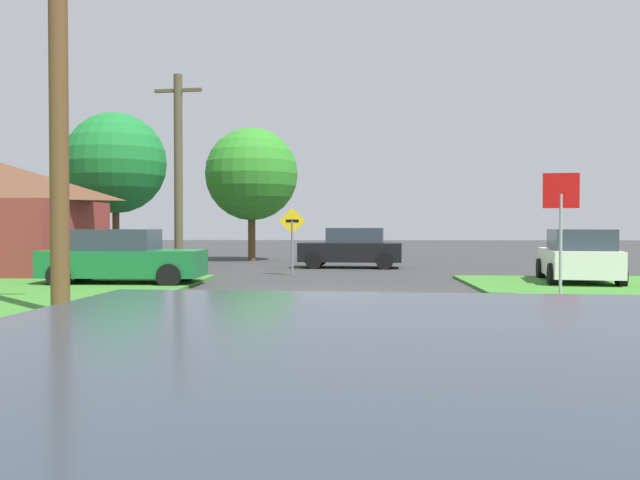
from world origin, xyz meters
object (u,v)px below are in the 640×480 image
Objects in this scene: direction_sign at (292,234)px; oak_tree_left at (115,163)px; parked_car_near_building at (121,257)px; pine_tree_center at (252,174)px; car_on_crossroad at (579,257)px; utility_pole_mid at (178,171)px; stop_sign at (561,210)px; car_approaching_junction at (352,248)px; utility_pole_near at (59,85)px.

oak_tree_left is at bearing 144.56° from direction_sign.
pine_tree_center is at bearing 81.81° from parked_car_near_building.
car_on_crossroad is 0.56× the size of utility_pole_mid.
car_approaching_junction is at bearing -61.35° from stop_sign.
pine_tree_center reaches higher than car_on_crossroad.
stop_sign is 0.34× the size of utility_pole_near.
stop_sign is 19.67m from pine_tree_center.
car_approaching_junction is 10.59m from parked_car_near_building.
car_on_crossroad is (6.60, -7.31, -0.00)m from car_approaching_junction.
utility_pole_near is 1.30× the size of oak_tree_left.
stop_sign is 12.04m from parked_car_near_building.
car_approaching_junction and parked_car_near_building have the same top height.
parked_car_near_building is 0.70× the size of pine_tree_center.
oak_tree_left is at bearing 131.03° from utility_pole_mid.
oak_tree_left is 6.53m from pine_tree_center.
pine_tree_center is (0.87, 20.07, -0.20)m from utility_pole_near.
car_approaching_junction is 7.83m from pine_tree_center.
direction_sign reaches higher than car_approaching_junction.
car_approaching_junction is at bearing -8.64° from oak_tree_left.
utility_pole_near is at bearing -86.62° from utility_pole_mid.
direction_sign is (-2.09, -4.22, 0.64)m from car_approaching_junction.
car_approaching_junction is (-4.61, 11.97, -1.27)m from stop_sign.
direction_sign is (-8.69, 3.08, 0.64)m from car_on_crossroad.
utility_pole_near is at bearing -92.49° from pine_tree_center.
utility_pole_mid is (-0.71, 12.03, -0.66)m from utility_pole_near.
direction_sign is at bearing -73.98° from pine_tree_center.
pine_tree_center is at bearing 87.51° from utility_pole_near.
utility_pole_near is 3.69× the size of direction_sign.
stop_sign reaches higher than direction_sign.
oak_tree_left is (-8.12, 5.78, 2.96)m from direction_sign.
stop_sign is at bearing -61.27° from pine_tree_center.
car_on_crossroad is at bearing 31.69° from utility_pole_near.
pine_tree_center is at bearing -53.68° from stop_sign.
utility_pole_mid is 1.10× the size of oak_tree_left.
utility_pole_near is (1.08, -6.72, 3.58)m from parked_car_near_building.
car_on_crossroad is 13.37m from parked_car_near_building.
utility_pole_mid is 3.10× the size of direction_sign.
utility_pole_mid is 1.13× the size of pine_tree_center.
utility_pole_mid is 5.88m from oak_tree_left.
stop_sign is at bearing 116.00° from car_approaching_junction.
utility_pole_mid reaches higher than car_on_crossroad.
pine_tree_center is (-2.70, 9.41, 2.74)m from direction_sign.
car_approaching_junction is 10.94m from oak_tree_left.
oak_tree_left reaches higher than car_approaching_junction.
pine_tree_center is (-4.79, 5.18, 3.38)m from car_approaching_junction.
direction_sign is (4.65, 3.94, 0.64)m from parked_car_near_building.
parked_car_near_building is 10.93m from oak_tree_left.
oak_tree_left is (-10.21, 1.55, 3.61)m from car_approaching_junction.
stop_sign is 12.89m from car_approaching_junction.
car_approaching_junction is 7.57m from utility_pole_mid.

